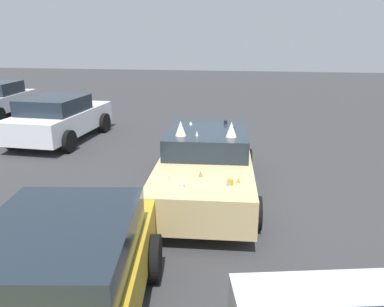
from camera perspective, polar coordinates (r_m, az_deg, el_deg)
ground_plane at (r=8.16m, az=2.10°, el=-6.14°), size 60.00×60.00×0.00m
art_car_decorated at (r=7.97m, az=2.18°, el=-1.43°), size 4.79×2.31×1.65m
parked_sedan_far_left at (r=12.84m, az=-19.51°, el=5.10°), size 4.09×2.20×1.44m
parked_sedan_behind_left at (r=4.42m, az=-20.21°, el=-19.19°), size 4.40×2.44×1.36m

